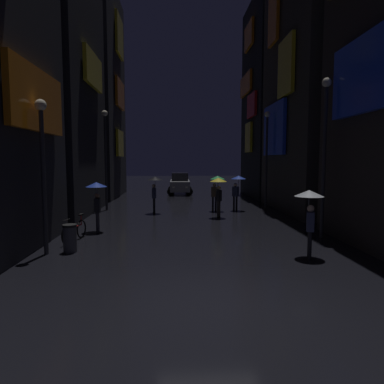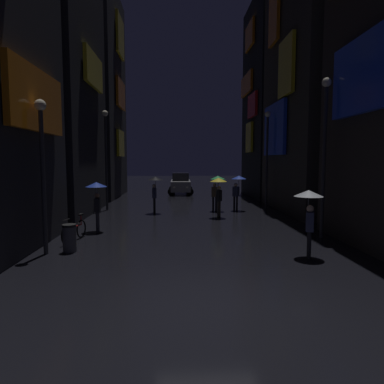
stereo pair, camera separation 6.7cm
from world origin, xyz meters
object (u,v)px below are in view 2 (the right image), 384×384
(pedestrian_foreground_right_blue, at_px, (97,193))
(car_distant, at_px, (181,184))
(pedestrian_midstreet_left_blue, at_px, (238,183))
(bicycle_parked_at_storefront, at_px, (74,231))
(streetlamp_right_near, at_px, (325,141))
(pedestrian_near_crossing_yellow, at_px, (219,186))
(streetlamp_left_near, at_px, (42,157))
(pedestrian_midstreet_centre_black, at_px, (155,184))
(trash_bin, at_px, (70,238))
(pedestrian_far_right_clear, at_px, (309,205))
(streetlamp_left_far, at_px, (106,149))
(pedestrian_foreground_left_green, at_px, (217,183))
(streetlamp_right_far, at_px, (267,149))

(pedestrian_foreground_right_blue, bearing_deg, car_distant, 76.84)
(pedestrian_midstreet_left_blue, height_order, bicycle_parked_at_storefront, pedestrian_midstreet_left_blue)
(pedestrian_midstreet_left_blue, xyz_separation_m, streetlamp_right_near, (1.99, -7.52, 2.14))
(pedestrian_near_crossing_yellow, relative_size, streetlamp_left_near, 0.43)
(streetlamp_right_near, bearing_deg, pedestrian_foreground_right_blue, 169.92)
(pedestrian_midstreet_centre_black, bearing_deg, car_distant, 81.74)
(pedestrian_near_crossing_yellow, xyz_separation_m, trash_bin, (-5.83, -6.76, -1.20))
(pedestrian_midstreet_centre_black, distance_m, streetlamp_left_near, 9.26)
(pedestrian_far_right_clear, distance_m, trash_bin, 7.87)
(pedestrian_midstreet_centre_black, height_order, streetlamp_right_near, streetlamp_right_near)
(bicycle_parked_at_storefront, bearing_deg, car_distant, 76.69)
(pedestrian_midstreet_centre_black, height_order, streetlamp_left_far, streetlamp_left_far)
(streetlamp_left_far, distance_m, streetlamp_right_near, 12.83)
(pedestrian_foreground_right_blue, distance_m, trash_bin, 3.54)
(pedestrian_foreground_left_green, xyz_separation_m, car_distant, (-2.05, 10.48, -0.74))
(pedestrian_foreground_right_blue, relative_size, trash_bin, 2.28)
(streetlamp_left_far, distance_m, streetlamp_right_far, 10.01)
(bicycle_parked_at_storefront, distance_m, streetlamp_right_far, 13.27)
(pedestrian_far_right_clear, height_order, pedestrian_foreground_left_green, same)
(pedestrian_far_right_clear, relative_size, pedestrian_foreground_left_green, 1.00)
(pedestrian_near_crossing_yellow, height_order, bicycle_parked_at_storefront, pedestrian_near_crossing_yellow)
(car_distant, xyz_separation_m, streetlamp_right_far, (5.35, -9.45, 2.84))
(bicycle_parked_at_storefront, xyz_separation_m, streetlamp_right_near, (9.60, 0.14, 3.42))
(streetlamp_left_far, xyz_separation_m, streetlamp_right_far, (10.00, 0.35, 0.03))
(streetlamp_right_near, bearing_deg, pedestrian_midstreet_left_blue, 104.82)
(streetlamp_left_near, bearing_deg, car_distant, 76.75)
(pedestrian_midstreet_left_blue, xyz_separation_m, car_distant, (-3.36, 10.31, -0.74))
(pedestrian_foreground_left_green, bearing_deg, bicycle_parked_at_storefront, -130.06)
(car_distant, bearing_deg, pedestrian_midstreet_left_blue, -71.96)
(trash_bin, bearing_deg, car_distant, 78.56)
(streetlamp_left_far, bearing_deg, streetlamp_left_near, -90.00)
(pedestrian_midstreet_centre_black, bearing_deg, pedestrian_foreground_right_blue, -113.20)
(pedestrian_far_right_clear, distance_m, streetlamp_left_near, 8.57)
(car_distant, height_order, streetlamp_left_far, streetlamp_left_far)
(trash_bin, bearing_deg, pedestrian_foreground_right_blue, 87.19)
(pedestrian_foreground_left_green, xyz_separation_m, streetlamp_right_far, (3.30, 1.03, 2.09))
(streetlamp_right_near, relative_size, trash_bin, 6.65)
(pedestrian_foreground_left_green, distance_m, bicycle_parked_at_storefront, 9.87)
(car_distant, relative_size, streetlamp_right_near, 0.67)
(pedestrian_midstreet_centre_black, bearing_deg, pedestrian_midstreet_left_blue, 9.42)
(pedestrian_far_right_clear, distance_m, pedestrian_foreground_left_green, 10.14)
(pedestrian_far_right_clear, height_order, streetlamp_right_near, streetlamp_right_near)
(bicycle_parked_at_storefront, bearing_deg, streetlamp_right_near, 0.84)
(pedestrian_far_right_clear, bearing_deg, pedestrian_foreground_left_green, 99.72)
(pedestrian_midstreet_centre_black, height_order, car_distant, pedestrian_midstreet_centre_black)
(pedestrian_near_crossing_yellow, relative_size, pedestrian_midstreet_centre_black, 1.00)
(streetlamp_left_far, relative_size, streetlamp_right_near, 0.98)
(pedestrian_far_right_clear, xyz_separation_m, streetlamp_left_far, (-8.42, 10.67, 2.06))
(pedestrian_far_right_clear, relative_size, trash_bin, 2.28)
(pedestrian_foreground_right_blue, xyz_separation_m, pedestrian_foreground_left_green, (5.84, 5.73, 0.00))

